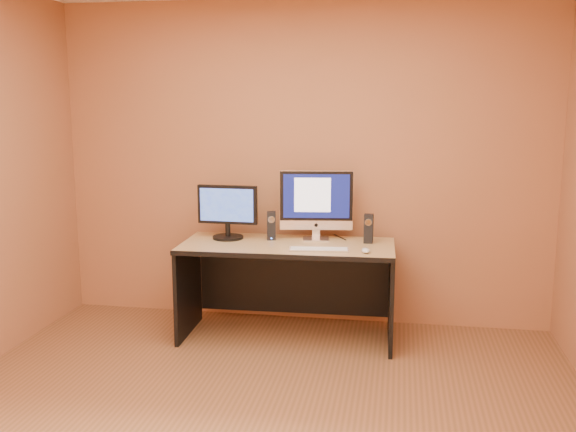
{
  "coord_description": "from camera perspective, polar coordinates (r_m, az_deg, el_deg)",
  "views": [
    {
      "loc": [
        0.78,
        -3.13,
        1.81
      ],
      "look_at": [
        -0.01,
        1.41,
        0.97
      ],
      "focal_mm": 40.0,
      "sensor_mm": 36.0,
      "label": 1
    }
  ],
  "objects": [
    {
      "name": "walls",
      "position": [
        3.27,
        -4.06,
        1.29
      ],
      "size": [
        4.0,
        4.0,
        2.6
      ],
      "primitive_type": null,
      "color": "#9C5F3F",
      "rests_on": "ground"
    },
    {
      "name": "cable_b",
      "position": [
        5.11,
        2.5,
        -1.78
      ],
      "size": [
        0.06,
        0.17,
        0.01
      ],
      "primitive_type": "cylinder",
      "rotation": [
        1.57,
        0.0,
        -0.32
      ],
      "color": "black",
      "rests_on": "desk"
    },
    {
      "name": "desk",
      "position": [
        4.93,
        -0.07,
        -6.71
      ],
      "size": [
        1.62,
        0.75,
        0.74
      ],
      "primitive_type": null,
      "rotation": [
        0.0,
        0.0,
        0.03
      ],
      "color": "tan",
      "rests_on": "ground"
    },
    {
      "name": "second_monitor",
      "position": [
        5.01,
        -5.39,
        0.34
      ],
      "size": [
        0.49,
        0.25,
        0.42
      ],
      "primitive_type": null,
      "rotation": [
        0.0,
        0.0,
        -0.03
      ],
      "color": "black",
      "rests_on": "desk"
    },
    {
      "name": "keyboard",
      "position": [
        4.63,
        2.76,
        -2.98
      ],
      "size": [
        0.44,
        0.16,
        0.02
      ],
      "primitive_type": "cube",
      "rotation": [
        0.0,
        0.0,
        0.12
      ],
      "color": "silver",
      "rests_on": "desk"
    },
    {
      "name": "speaker_left",
      "position": [
        4.97,
        -1.49,
        -0.86
      ],
      "size": [
        0.08,
        0.08,
        0.22
      ],
      "primitive_type": null,
      "rotation": [
        0.0,
        0.0,
        0.21
      ],
      "color": "black",
      "rests_on": "desk"
    },
    {
      "name": "imac",
      "position": [
        4.94,
        2.53,
        1.01
      ],
      "size": [
        0.59,
        0.29,
        0.55
      ],
      "primitive_type": null,
      "rotation": [
        0.0,
        0.0,
        0.14
      ],
      "color": "silver",
      "rests_on": "desk"
    },
    {
      "name": "cable_a",
      "position": [
        5.08,
        4.63,
        -1.88
      ],
      "size": [
        0.12,
        0.19,
        0.01
      ],
      "primitive_type": "cylinder",
      "rotation": [
        1.57,
        0.0,
        0.53
      ],
      "color": "black",
      "rests_on": "desk"
    },
    {
      "name": "speaker_right",
      "position": [
        4.89,
        7.17,
        -1.11
      ],
      "size": [
        0.07,
        0.07,
        0.22
      ],
      "primitive_type": null,
      "rotation": [
        0.0,
        0.0,
        -0.03
      ],
      "color": "black",
      "rests_on": "desk"
    },
    {
      "name": "mouse",
      "position": [
        4.59,
        6.92,
        -3.05
      ],
      "size": [
        0.08,
        0.11,
        0.04
      ],
      "primitive_type": "ellipsoid",
      "rotation": [
        0.0,
        0.0,
        0.18
      ],
      "color": "silver",
      "rests_on": "desk"
    }
  ]
}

